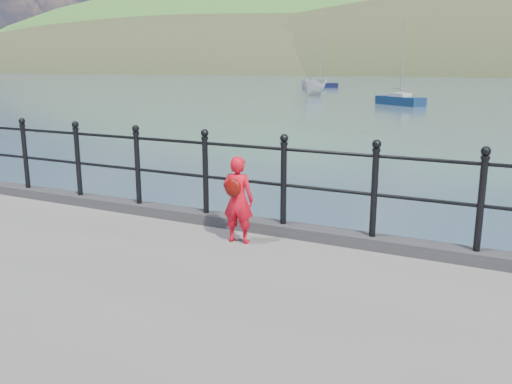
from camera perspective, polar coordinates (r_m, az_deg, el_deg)
The scene contains 7 objects.
ground at distance 7.98m, azimuth -0.78°, elevation -10.43°, with size 600.00×600.00×0.00m, color #2D4251.
kerb at distance 7.49m, azimuth -1.34°, elevation -3.29°, with size 60.00×0.30×0.15m, color #28282B.
railing at distance 7.31m, azimuth -1.37°, elevation 2.35°, with size 18.11×0.11×1.20m.
child at distance 6.79m, azimuth -1.93°, elevation -0.76°, with size 0.43×0.34×1.11m.
launch_white at distance 58.30m, azimuth 6.12°, elevation 10.88°, with size 1.76×4.68×1.81m, color beige.
sailboat_port at distance 46.46m, azimuth 14.93°, elevation 9.24°, with size 4.50×3.67×6.70m.
sailboat_left at distance 80.37m, azimuth 6.77°, elevation 11.08°, with size 5.36×3.33×7.44m.
Camera 1 is at (3.40, -6.47, 3.20)m, focal length 38.00 mm.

